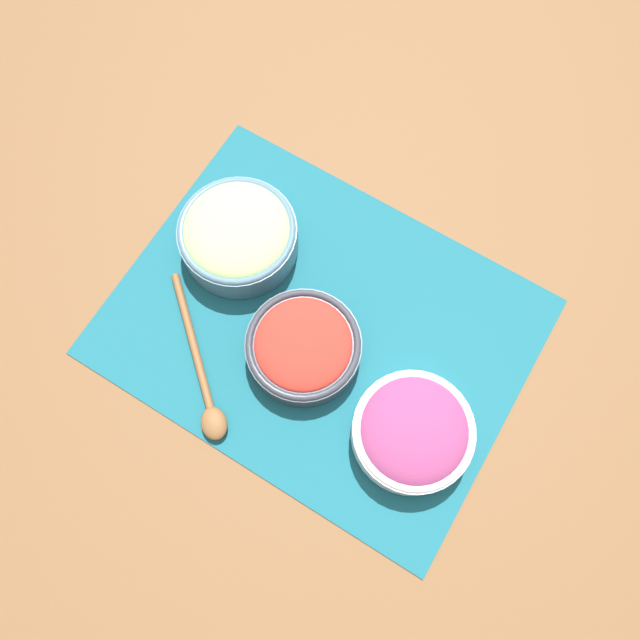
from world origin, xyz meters
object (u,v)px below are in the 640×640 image
at_px(tomato_bowl, 304,346).
at_px(onion_bowl, 413,432).
at_px(wooden_spoon, 204,384).
at_px(cucumber_bowl, 238,235).

bearing_deg(tomato_bowl, onion_bowl, -7.99).
bearing_deg(onion_bowl, wooden_spoon, -162.59).
height_order(onion_bowl, wooden_spoon, onion_bowl).
relative_size(cucumber_bowl, onion_bowl, 1.07).
xyz_separation_m(tomato_bowl, cucumber_bowl, (-0.17, 0.09, 0.01)).
bearing_deg(cucumber_bowl, onion_bowl, -18.33).
bearing_deg(tomato_bowl, wooden_spoon, -129.63).
distance_m(onion_bowl, wooden_spoon, 0.30).
bearing_deg(wooden_spoon, tomato_bowl, 50.37).
xyz_separation_m(tomato_bowl, wooden_spoon, (-0.10, -0.12, -0.02)).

